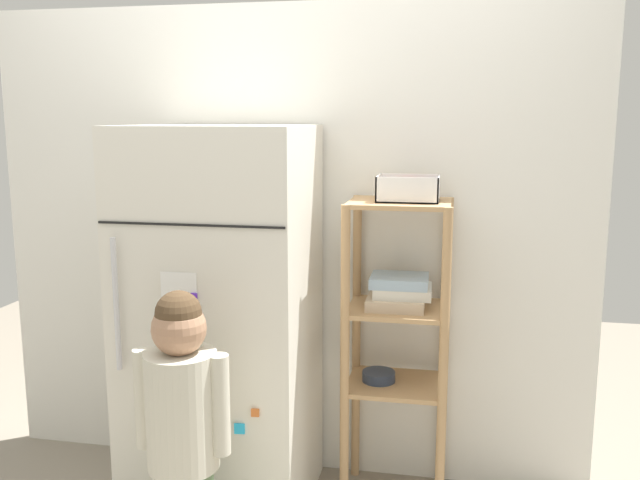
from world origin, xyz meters
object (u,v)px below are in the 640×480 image
Objects in this scene: refrigerator at (222,320)px; fruit_bin at (409,191)px; pantry_shelf_unit at (397,319)px; child_standing at (182,409)px.

fruit_bin is (0.73, 0.14, 0.52)m from refrigerator.
refrigerator is at bearing -169.14° from fruit_bin.
refrigerator is 0.90m from fruit_bin.
refrigerator reaches higher than fruit_bin.
pantry_shelf_unit is 5.28× the size of fruit_bin.
fruit_bin reaches higher than pantry_shelf_unit.
pantry_shelf_unit is at bearing 11.29° from refrigerator.
child_standing is 4.32× the size of fruit_bin.
pantry_shelf_unit is 0.52m from fruit_bin.
fruit_bin is (0.04, 0.00, 0.52)m from pantry_shelf_unit.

